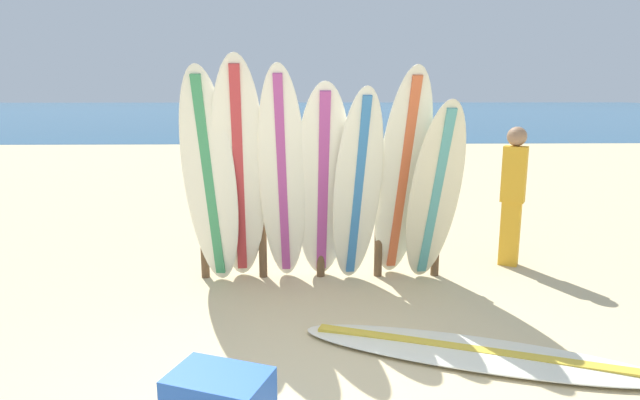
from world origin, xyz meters
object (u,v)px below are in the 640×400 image
object	(u,v)px
surfboard_leaning_center	(323,187)
surfboard_leaning_far_right	(435,196)
surfboard_rack	(321,221)
surfboard_leaning_center_left	(283,180)
beachgoer_standing	(513,190)
surfboard_leaning_center_right	(357,190)
surfboard_lying_on_sand	(475,353)
small_boat_offshore	(221,120)
surfboard_leaning_far_left	(210,181)
surfboard_leaning_left	(239,176)
surfboard_leaning_right	(402,179)

from	to	relation	value
surfboard_leaning_center	surfboard_leaning_far_right	size ratio (longest dim) A/B	1.08
surfboard_rack	surfboard_leaning_center_left	world-z (taller)	surfboard_leaning_center_left
beachgoer_standing	surfboard_leaning_center_right	bearing A→B (deg)	-159.40
surfboard_lying_on_sand	small_boat_offshore	distance (m)	31.33
beachgoer_standing	surfboard_leaning_far_left	bearing A→B (deg)	-168.27
surfboard_leaning_center_left	surfboard_leaning_far_right	bearing A→B (deg)	-1.83
surfboard_leaning_center_left	surfboard_leaning_left	bearing A→B (deg)	179.65
surfboard_leaning_center_left	small_boat_offshore	distance (m)	29.50
surfboard_leaning_center_left	surfboard_leaning_right	size ratio (longest dim) A/B	1.01
surfboard_leaning_center	surfboard_leaning_far_right	world-z (taller)	surfboard_leaning_center
surfboard_leaning_left	surfboard_leaning_center_left	world-z (taller)	surfboard_leaning_left
surfboard_leaning_center_right	surfboard_lying_on_sand	distance (m)	2.01
surfboard_leaning_left	surfboard_leaning_center	size ratio (longest dim) A/B	1.12
surfboard_leaning_far_right	small_boat_offshore	xyz separation A→B (m)	(-6.73, 29.08, -0.74)
surfboard_leaning_right	beachgoer_standing	size ratio (longest dim) A/B	1.40
surfboard_leaning_center	surfboard_lying_on_sand	bearing A→B (deg)	-54.70
surfboard_leaning_left	surfboard_leaning_center_left	distance (m)	0.45
surfboard_lying_on_sand	surfboard_leaning_right	bearing A→B (deg)	101.00
surfboard_rack	surfboard_lying_on_sand	xyz separation A→B (m)	(1.15, -1.91, -0.60)
surfboard_leaning_far_left	beachgoer_standing	distance (m)	3.48
surfboard_leaning_center_left	surfboard_leaning_center	size ratio (longest dim) A/B	1.08
surfboard_leaning_far_left	surfboard_leaning_center_right	distance (m)	1.51
surfboard_lying_on_sand	small_boat_offshore	xyz separation A→B (m)	(-6.72, 30.60, 0.22)
surfboard_rack	surfboard_leaning_far_left	xyz separation A→B (m)	(-1.14, -0.36, 0.52)
surfboard_rack	small_boat_offshore	bearing A→B (deg)	100.98
surfboard_rack	surfboard_leaning_center	size ratio (longest dim) A/B	1.24
surfboard_leaning_center_left	surfboard_leaning_far_right	xyz separation A→B (m)	(1.56, -0.05, -0.16)
surfboard_rack	beachgoer_standing	size ratio (longest dim) A/B	1.63
surfboard_leaning_far_left	small_boat_offshore	world-z (taller)	surfboard_leaning_far_left
surfboard_lying_on_sand	small_boat_offshore	bearing A→B (deg)	102.39
surfboard_leaning_center_right	beachgoer_standing	xyz separation A→B (m)	(1.90, 0.71, -0.15)
surfboard_leaning_center	surfboard_leaning_far_right	distance (m)	1.15
surfboard_leaning_center_left	beachgoer_standing	size ratio (longest dim) A/B	1.41
surfboard_leaning_far_left	beachgoer_standing	xyz separation A→B (m)	(3.40, 0.71, -0.25)
surfboard_leaning_far_left	surfboard_leaning_far_right	bearing A→B (deg)	-0.64
surfboard_lying_on_sand	surfboard_rack	bearing A→B (deg)	121.18
surfboard_leaning_far_right	surfboard_leaning_center_left	bearing A→B (deg)	178.17
surfboard_leaning_right	surfboard_lying_on_sand	size ratio (longest dim) A/B	0.82
surfboard_leaning_center_left	surfboard_leaning_right	distance (m)	1.24
surfboard_leaning_center	beachgoer_standing	distance (m)	2.35
surfboard_leaning_right	surfboard_lying_on_sand	xyz separation A→B (m)	(0.32, -1.62, -1.12)
surfboard_rack	beachgoer_standing	world-z (taller)	beachgoer_standing
surfboard_leaning_center	surfboard_leaning_center_right	bearing A→B (deg)	-10.84
small_boat_offshore	surfboard_leaning_center_left	bearing A→B (deg)	-79.91
surfboard_leaning_center_left	surfboard_leaning_center	world-z (taller)	surfboard_leaning_center_left
surfboard_leaning_left	beachgoer_standing	size ratio (longest dim) A/B	1.46
surfboard_leaning_center	surfboard_leaning_left	bearing A→B (deg)	-177.77
surfboard_leaning_center	surfboard_leaning_right	distance (m)	0.83
surfboard_leaning_right	surfboard_lying_on_sand	world-z (taller)	surfboard_leaning_right
beachgoer_standing	surfboard_leaning_right	bearing A→B (deg)	-155.99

